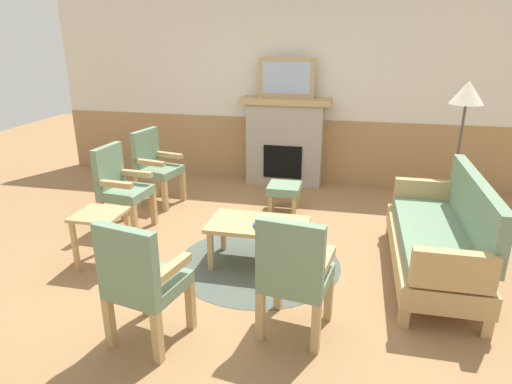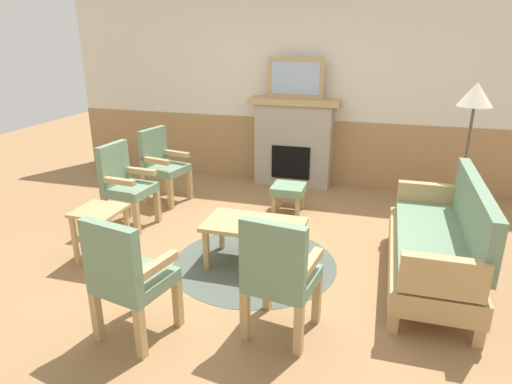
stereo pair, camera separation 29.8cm
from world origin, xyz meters
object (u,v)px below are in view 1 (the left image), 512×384
object	(u,v)px
armchair_by_window_left	(155,164)
floor_lamp_by_couch	(466,102)
book_on_table	(266,226)
fireplace	(285,141)
side_table	(100,224)
framed_picture	(286,78)
coffee_table	(258,228)
couch	(439,238)
armchair_front_left	(294,271)
armchair_near_fireplace	(120,185)
armchair_front_center	(141,278)
footstool	(284,190)

from	to	relation	value
armchair_by_window_left	floor_lamp_by_couch	distance (m)	3.81
book_on_table	fireplace	bearing A→B (deg)	95.20
fireplace	side_table	distance (m)	3.19
fireplace	book_on_table	world-z (taller)	fireplace
fireplace	framed_picture	size ratio (longest dim) A/B	1.62
coffee_table	floor_lamp_by_couch	world-z (taller)	floor_lamp_by_couch
coffee_table	book_on_table	bearing A→B (deg)	-45.34
couch	book_on_table	distance (m)	1.59
fireplace	armchair_front_left	world-z (taller)	fireplace
coffee_table	armchair_near_fireplace	size ratio (longest dim) A/B	0.98
book_on_table	armchair_front_center	size ratio (longest dim) A/B	0.22
footstool	armchair_by_window_left	size ratio (longest dim) A/B	0.41
side_table	couch	bearing A→B (deg)	8.19
framed_picture	footstool	distance (m)	1.72
coffee_table	side_table	world-z (taller)	side_table
footstool	armchair_near_fireplace	xyz separation A→B (m)	(-1.75, -0.92, 0.25)
framed_picture	coffee_table	size ratio (longest dim) A/B	0.83
couch	floor_lamp_by_couch	xyz separation A→B (m)	(0.34, 1.32, 1.05)
armchair_near_fireplace	floor_lamp_by_couch	world-z (taller)	floor_lamp_by_couch
framed_picture	armchair_front_left	distance (m)	3.77
coffee_table	footstool	world-z (taller)	coffee_table
couch	side_table	distance (m)	3.18
armchair_front_center	armchair_by_window_left	bearing A→B (deg)	112.61
armchair_near_fireplace	couch	bearing A→B (deg)	-6.45
footstool	armchair_by_window_left	distance (m)	1.74
footstool	armchair_front_center	xyz separation A→B (m)	(-0.59, -2.76, 0.25)
armchair_front_left	floor_lamp_by_couch	bearing A→B (deg)	58.04
armchair_front_center	floor_lamp_by_couch	size ratio (longest dim) A/B	0.58
side_table	coffee_table	bearing A→B (deg)	13.11
book_on_table	armchair_by_window_left	xyz separation A→B (m)	(-1.78, 1.46, 0.08)
footstool	floor_lamp_by_couch	bearing A→B (deg)	0.34
fireplace	floor_lamp_by_couch	size ratio (longest dim) A/B	0.77
footstool	armchair_near_fireplace	distance (m)	1.99
armchair_front_center	floor_lamp_by_couch	world-z (taller)	floor_lamp_by_couch
armchair_by_window_left	couch	bearing A→B (deg)	-20.44
coffee_table	armchair_front_center	distance (m)	1.47
coffee_table	armchair_front_left	bearing A→B (deg)	-64.61
framed_picture	armchair_by_window_left	distance (m)	2.20
armchair_front_left	side_table	distance (m)	2.08
framed_picture	floor_lamp_by_couch	distance (m)	2.43
coffee_table	footstool	bearing A→B (deg)	88.62
fireplace	armchair_near_fireplace	world-z (taller)	fireplace
book_on_table	armchair_by_window_left	bearing A→B (deg)	140.70
armchair_by_window_left	floor_lamp_by_couch	xyz separation A→B (m)	(3.70, 0.06, 0.91)
couch	armchair_near_fireplace	bearing A→B (deg)	173.55
framed_picture	couch	size ratio (longest dim) A/B	0.44
armchair_by_window_left	armchair_front_left	distance (m)	3.22
couch	armchair_front_center	distance (m)	2.67
fireplace	armchair_near_fireplace	distance (m)	2.59
couch	armchair_front_left	bearing A→B (deg)	-136.34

